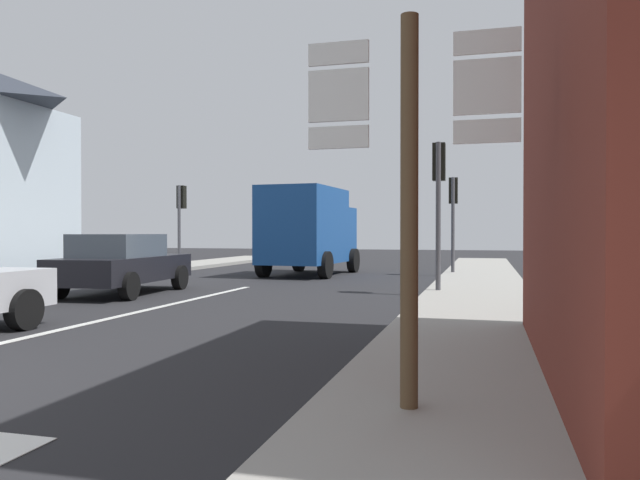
% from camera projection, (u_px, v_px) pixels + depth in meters
% --- Properties ---
extents(ground_plane, '(80.00, 80.00, 0.00)m').
position_uv_depth(ground_plane, '(216.00, 294.00, 14.87)').
color(ground_plane, '#232326').
extents(sidewalk_right, '(2.45, 44.00, 0.14)m').
position_uv_depth(sidewalk_right, '(476.00, 310.00, 11.32)').
color(sidewalk_right, gray).
rests_on(sidewalk_right, ground).
extents(lane_centre_stripe, '(0.16, 12.00, 0.01)m').
position_uv_depth(lane_centre_stripe, '(122.00, 316.00, 11.01)').
color(lane_centre_stripe, silver).
rests_on(lane_centre_stripe, ground).
extents(sedan_far, '(2.21, 4.32, 1.47)m').
position_uv_depth(sedan_far, '(122.00, 263.00, 14.93)').
color(sedan_far, black).
rests_on(sedan_far, ground).
extents(delivery_truck, '(2.73, 5.12, 3.05)m').
position_uv_depth(delivery_truck, '(309.00, 229.00, 21.59)').
color(delivery_truck, '#19478C').
rests_on(delivery_truck, ground).
extents(route_sign_post, '(1.66, 0.14, 3.20)m').
position_uv_depth(route_sign_post, '(410.00, 181.00, 4.76)').
color(route_sign_post, brown).
rests_on(route_sign_post, ground).
extents(traffic_light_far_right, '(0.30, 0.49, 3.42)m').
position_uv_depth(traffic_light_far_right, '(453.00, 203.00, 21.20)').
color(traffic_light_far_right, '#47474C').
rests_on(traffic_light_far_right, ground).
extents(traffic_light_far_left, '(0.30, 0.49, 3.36)m').
position_uv_depth(traffic_light_far_left, '(181.00, 208.00, 24.03)').
color(traffic_light_far_left, '#47474C').
rests_on(traffic_light_far_left, ground).
extents(traffic_light_near_right, '(0.30, 0.49, 3.66)m').
position_uv_depth(traffic_light_near_right, '(439.00, 183.00, 14.62)').
color(traffic_light_near_right, '#47474C').
rests_on(traffic_light_near_right, ground).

